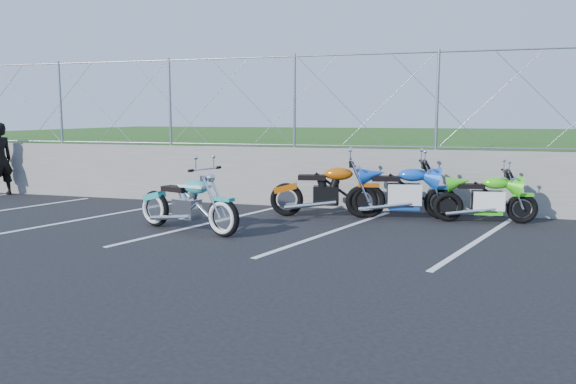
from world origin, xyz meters
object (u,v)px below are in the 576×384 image
(sportbike_blue, at_px, (403,194))
(naked_orange, at_px, (329,193))
(cruiser_turquoise, at_px, (189,206))
(sportbike_green, at_px, (487,200))

(sportbike_blue, bearing_deg, naked_orange, 179.09)
(cruiser_turquoise, bearing_deg, naked_orange, 63.45)
(cruiser_turquoise, distance_m, sportbike_green, 5.48)
(cruiser_turquoise, xyz_separation_m, naked_orange, (2.01, 2.06, 0.04))
(naked_orange, distance_m, sportbike_green, 2.96)
(naked_orange, xyz_separation_m, sportbike_blue, (1.41, 0.25, -0.00))
(cruiser_turquoise, height_order, sportbike_green, cruiser_turquoise)
(sportbike_green, distance_m, sportbike_blue, 1.54)
(naked_orange, height_order, sportbike_green, naked_orange)
(sportbike_blue, bearing_deg, sportbike_green, -11.12)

